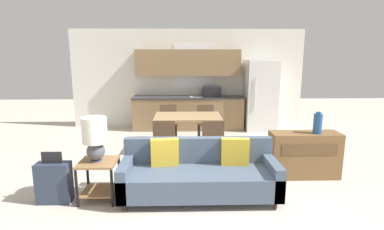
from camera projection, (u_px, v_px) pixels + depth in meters
The scene contains 15 objects.
ground_plane at pixel (193, 205), 4.08m from camera, with size 20.00×20.00×0.00m, color beige.
wall_back at pixel (188, 79), 8.35m from camera, with size 6.40×0.07×2.70m.
kitchen_counter at pixel (189, 98), 8.15m from camera, with size 3.00×0.65×2.15m.
refrigerator at pixel (260, 95), 8.07m from camera, with size 0.81×0.78×1.87m.
dining_table at pixel (188, 119), 6.28m from camera, with size 1.38×0.90×0.76m.
couch at pixel (199, 174), 4.29m from camera, with size 2.19×0.80×0.82m.
side_table at pixel (99, 173), 4.18m from camera, with size 0.51×0.51×0.56m.
table_lamp at pixel (95, 136), 4.08m from camera, with size 0.34×0.34×0.62m.
credenza at pixel (304, 155), 4.98m from camera, with size 1.13×0.41×0.76m.
vase at pixel (318, 123), 4.83m from camera, with size 0.14×0.14×0.35m.
dining_chair_far_left at pixel (169, 120), 7.09m from camera, with size 0.45×0.45×0.85m.
dining_chair_near_left at pixel (165, 138), 5.56m from camera, with size 0.43×0.43×0.85m.
dining_chair_near_right at pixel (212, 138), 5.55m from camera, with size 0.43×0.43×0.85m.
dining_chair_far_right at pixel (206, 120), 7.07m from camera, with size 0.44×0.44×0.85m.
suitcase at pixel (54, 182), 4.11m from camera, with size 0.45×0.22×0.73m.
Camera 1 is at (-0.11, -3.75, 2.01)m, focal length 28.00 mm.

